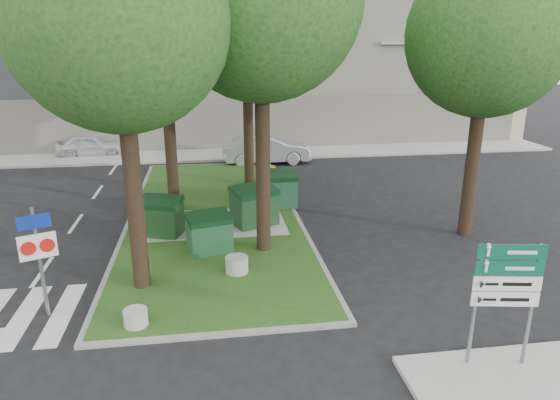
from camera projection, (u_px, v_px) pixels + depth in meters
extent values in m
plane|color=black|center=(199.00, 337.00, 11.24)|extent=(120.00, 120.00, 0.00)
cube|color=#204513|center=(214.00, 215.00, 18.83)|extent=(6.00, 16.00, 0.12)
cube|color=gray|center=(214.00, 216.00, 18.83)|extent=(6.30, 16.30, 0.10)
cube|color=#999993|center=(201.00, 155.00, 28.65)|extent=(42.00, 3.00, 0.12)
cube|color=silver|center=(43.00, 314.00, 12.13)|extent=(5.00, 3.00, 0.01)
cube|color=tan|center=(196.00, 14.00, 33.28)|extent=(41.00, 12.00, 16.00)
cylinder|color=black|center=(133.00, 178.00, 12.45)|extent=(0.44, 0.44, 6.16)
sphere|color=#144512|center=(118.00, 19.00, 11.30)|extent=(5.20, 5.20, 5.20)
cylinder|color=black|center=(263.00, 147.00, 14.73)|extent=(0.44, 0.44, 6.72)
cylinder|color=black|center=(170.00, 136.00, 18.68)|extent=(0.44, 0.44, 5.88)
sphere|color=#144512|center=(163.00, 36.00, 17.59)|extent=(4.80, 4.80, 4.80)
cylinder|color=black|center=(248.00, 109.00, 21.78)|extent=(0.44, 0.44, 7.00)
sphere|color=#144512|center=(246.00, 5.00, 20.48)|extent=(5.80, 5.80, 5.80)
cylinder|color=black|center=(474.00, 150.00, 16.29)|extent=(0.44, 0.44, 5.88)
sphere|color=#144512|center=(488.00, 35.00, 15.20)|extent=(5.00, 5.00, 5.00)
cube|color=black|center=(161.00, 219.00, 16.69)|extent=(1.57, 1.30, 1.06)
cube|color=black|center=(159.00, 202.00, 16.50)|extent=(1.63, 1.37, 0.30)
cube|color=#123E1F|center=(209.00, 236.00, 15.37)|extent=(1.46, 1.17, 1.01)
cube|color=black|center=(209.00, 218.00, 15.19)|extent=(1.52, 1.24, 0.29)
cube|color=black|center=(254.00, 209.00, 17.58)|extent=(1.75, 1.49, 1.16)
cube|color=black|center=(254.00, 191.00, 17.37)|extent=(1.82, 1.57, 0.33)
cube|color=#134028|center=(277.00, 192.00, 19.57)|extent=(1.51, 1.05, 1.15)
cube|color=black|center=(277.00, 175.00, 19.36)|extent=(1.56, 1.12, 0.33)
cylinder|color=#AEAEA8|center=(136.00, 317.00, 11.42)|extent=(0.55, 0.55, 0.39)
cylinder|color=#999A95|center=(237.00, 265.00, 14.03)|extent=(0.64, 0.64, 0.46)
cylinder|color=gray|center=(222.00, 239.00, 15.95)|extent=(0.53, 0.53, 0.38)
cylinder|color=#CA8F17|center=(271.00, 174.00, 22.92)|extent=(0.43, 0.43, 0.75)
cylinder|color=slate|center=(40.00, 263.00, 11.69)|extent=(0.12, 0.12, 2.76)
cube|color=navy|center=(34.00, 221.00, 11.37)|extent=(0.68, 0.31, 0.33)
cube|color=white|center=(38.00, 246.00, 11.56)|extent=(0.78, 0.36, 0.61)
cylinder|color=red|center=(29.00, 246.00, 11.53)|extent=(0.32, 0.16, 0.33)
cylinder|color=red|center=(47.00, 245.00, 11.58)|extent=(0.32, 0.16, 0.33)
cylinder|color=slate|center=(475.00, 305.00, 9.76)|extent=(0.09, 0.09, 2.61)
cylinder|color=slate|center=(532.00, 306.00, 9.73)|extent=(0.09, 0.09, 2.61)
cube|color=#094F39|center=(511.00, 251.00, 9.39)|extent=(1.29, 0.26, 0.30)
cube|color=#094F39|center=(509.00, 267.00, 9.49)|extent=(1.29, 0.26, 0.30)
cube|color=white|center=(507.00, 283.00, 9.60)|extent=(1.29, 0.26, 0.30)
cube|color=white|center=(504.00, 298.00, 9.70)|extent=(1.29, 0.26, 0.30)
imported|color=silver|center=(90.00, 145.00, 28.55)|extent=(3.79, 1.76, 1.26)
imported|color=#9A9EA2|center=(266.00, 149.00, 26.86)|extent=(4.71, 1.77, 1.53)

